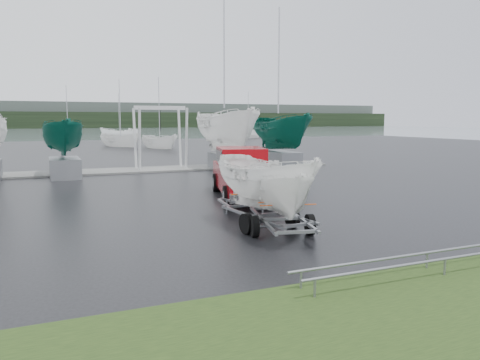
{
  "coord_description": "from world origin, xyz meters",
  "views": [
    {
      "loc": [
        -3.71,
        -16.85,
        3.27
      ],
      "look_at": [
        2.51,
        -2.19,
        1.2
      ],
      "focal_mm": 35.0,
      "sensor_mm": 36.0,
      "label": 1
    }
  ],
  "objects_px": {
    "trailer_hitched": "(282,152)",
    "trailer_parked": "(267,135)",
    "boat_hoist": "(160,129)",
    "pickup_truck": "(244,172)"
  },
  "relations": [
    {
      "from": "pickup_truck",
      "to": "boat_hoist",
      "type": "xyz_separation_m",
      "value": [
        -0.72,
        11.86,
        1.6
      ]
    },
    {
      "from": "trailer_hitched",
      "to": "trailer_parked",
      "type": "relative_size",
      "value": 0.83
    },
    {
      "from": "trailer_hitched",
      "to": "pickup_truck",
      "type": "bearing_deg",
      "value": 90.0
    },
    {
      "from": "pickup_truck",
      "to": "boat_hoist",
      "type": "relative_size",
      "value": 1.57
    },
    {
      "from": "trailer_parked",
      "to": "boat_hoist",
      "type": "bearing_deg",
      "value": 80.73
    },
    {
      "from": "pickup_truck",
      "to": "trailer_hitched",
      "type": "relative_size",
      "value": 1.5
    },
    {
      "from": "boat_hoist",
      "to": "trailer_hitched",
      "type": "bearing_deg",
      "value": -92.81
    },
    {
      "from": "trailer_hitched",
      "to": "trailer_parked",
      "type": "bearing_deg",
      "value": 113.45
    },
    {
      "from": "pickup_truck",
      "to": "boat_hoist",
      "type": "distance_m",
      "value": 11.99
    },
    {
      "from": "pickup_truck",
      "to": "trailer_parked",
      "type": "xyz_separation_m",
      "value": [
        -1.73,
        -5.69,
        1.74
      ]
    }
  ]
}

